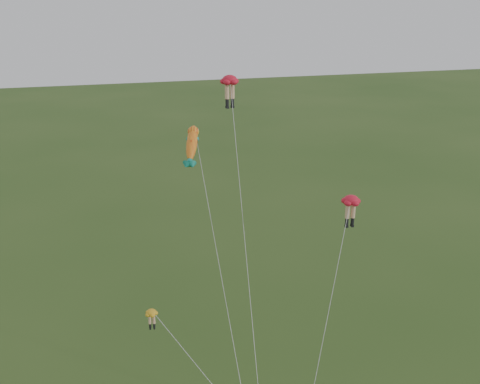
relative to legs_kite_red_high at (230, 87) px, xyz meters
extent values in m
ellipsoid|color=red|center=(0.03, 0.21, 0.49)|extent=(1.76, 1.76, 0.75)
cylinder|color=#DEAA83|center=(-0.20, 0.16, -0.39)|extent=(0.33, 0.33, 1.14)
cylinder|color=black|center=(-0.20, 0.16, -1.25)|extent=(0.26, 0.26, 0.57)
cube|color=black|center=(-0.20, 0.16, -1.62)|extent=(0.25, 0.36, 0.17)
cylinder|color=#DEAA83|center=(0.25, 0.25, -0.39)|extent=(0.33, 0.33, 1.14)
cylinder|color=black|center=(0.25, 0.25, -1.25)|extent=(0.26, 0.26, 0.57)
cube|color=black|center=(0.25, 0.25, -1.62)|extent=(0.25, 0.36, 0.17)
cylinder|color=silver|center=(-0.81, -6.53, -9.14)|extent=(1.70, 13.51, 20.01)
ellipsoid|color=red|center=(5.54, -10.16, -6.19)|extent=(1.39, 1.39, 0.66)
cylinder|color=#DEAA83|center=(5.34, -10.15, -6.97)|extent=(0.29, 0.29, 1.01)
cylinder|color=black|center=(5.34, -10.15, -7.73)|extent=(0.23, 0.23, 0.51)
cube|color=black|center=(5.34, -10.15, -8.06)|extent=(0.18, 0.30, 0.15)
cylinder|color=#DEAA83|center=(5.74, -10.17, -6.97)|extent=(0.29, 0.29, 1.01)
cylinder|color=black|center=(5.74, -10.17, -7.73)|extent=(0.23, 0.23, 0.51)
cube|color=black|center=(5.74, -10.17, -8.06)|extent=(0.18, 0.30, 0.15)
cylinder|color=silver|center=(2.99, -13.00, -12.50)|extent=(5.14, 5.72, 13.28)
ellipsoid|color=gold|center=(-8.17, -11.92, -11.32)|extent=(0.91, 0.91, 0.39)
cylinder|color=#DEAA83|center=(-8.29, -11.90, -11.79)|extent=(0.18, 0.18, 0.60)
cylinder|color=black|center=(-8.29, -11.90, -12.24)|extent=(0.14, 0.14, 0.30)
cube|color=black|center=(-8.29, -11.90, -12.43)|extent=(0.13, 0.19, 0.09)
cylinder|color=#DEAA83|center=(-8.05, -11.94, -11.79)|extent=(0.18, 0.18, 0.60)
cylinder|color=black|center=(-8.05, -11.94, -12.24)|extent=(0.14, 0.14, 0.30)
cube|color=black|center=(-8.05, -11.94, -12.43)|extent=(0.13, 0.19, 0.09)
cylinder|color=silver|center=(-5.25, -14.19, -15.13)|extent=(5.87, 4.59, 8.03)
ellipsoid|color=gold|center=(-3.50, -2.05, -3.67)|extent=(1.92, 3.46, 2.66)
sphere|color=gold|center=(-3.50, -2.05, -3.67)|extent=(1.25, 1.47, 1.25)
cone|color=#14826E|center=(-3.50, -2.05, -3.67)|extent=(1.03, 1.30, 1.22)
cone|color=#14826E|center=(-3.50, -2.05, -3.67)|extent=(1.03, 1.30, 1.22)
cone|color=#14826E|center=(-3.50, -2.05, -3.67)|extent=(0.58, 0.73, 0.68)
cone|color=#14826E|center=(-3.50, -2.05, -3.67)|extent=(0.58, 0.73, 0.68)
cone|color=red|center=(-3.50, -2.05, -3.67)|extent=(0.62, 0.75, 0.66)
cylinder|color=silver|center=(-3.02, -7.42, -11.40)|extent=(0.99, 10.78, 15.48)
camera|label=1|loc=(-10.71, -39.89, 6.35)|focal=40.00mm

